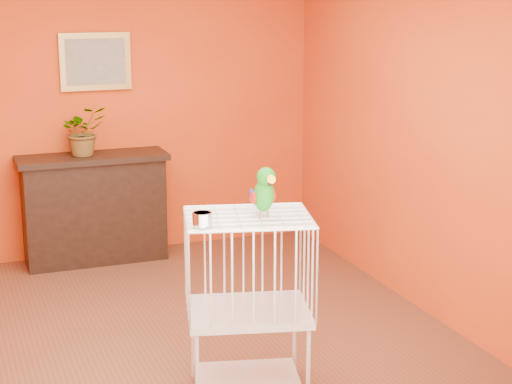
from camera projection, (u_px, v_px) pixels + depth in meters
name	position (u px, v px, depth m)	size (l,w,h in m)	color
ground	(166.00, 346.00, 5.85)	(4.50, 4.50, 0.00)	brown
room_shell	(160.00, 116.00, 5.48)	(4.50, 4.50, 4.50)	#D24C13
console_cabinet	(94.00, 208.00, 7.54)	(1.30, 0.47, 0.96)	black
potted_plant	(84.00, 137.00, 7.36)	(0.39, 0.43, 0.33)	#26722D
framed_picture	(95.00, 62.00, 7.45)	(0.62, 0.04, 0.50)	#B89441
birdcage	(248.00, 303.00, 5.06)	(0.83, 0.71, 1.10)	silver
feed_cup	(202.00, 219.00, 4.71)	(0.11, 0.11, 0.08)	silver
parrot	(264.00, 192.00, 4.87)	(0.15, 0.27, 0.31)	#59544C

